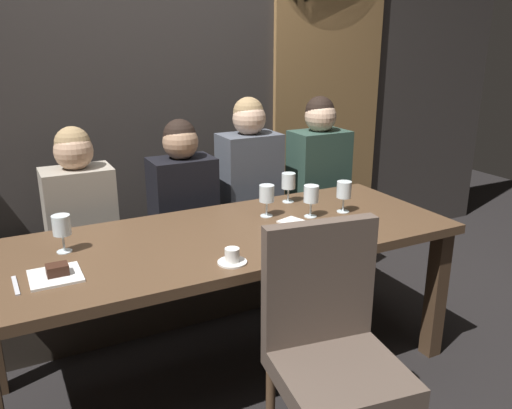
{
  "coord_description": "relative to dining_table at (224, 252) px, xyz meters",
  "views": [
    {
      "loc": [
        -0.9,
        -2.08,
        1.61
      ],
      "look_at": [
        0.2,
        0.06,
        0.84
      ],
      "focal_mm": 36.71,
      "sensor_mm": 36.0,
      "label": 1
    }
  ],
  "objects": [
    {
      "name": "dessert_plate",
      "position": [
        -0.75,
        -0.12,
        0.1
      ],
      "size": [
        0.19,
        0.19,
        0.05
      ],
      "color": "white",
      "rests_on": "dining_table"
    },
    {
      "name": "diner_far_end",
      "position": [
        0.49,
        0.72,
        0.19
      ],
      "size": [
        0.36,
        0.24,
        0.82
      ],
      "color": "#4C515B",
      "rests_on": "banquette_bench"
    },
    {
      "name": "wine_glass_near_left",
      "position": [
        0.52,
        0.29,
        0.2
      ],
      "size": [
        0.08,
        0.08,
        0.16
      ],
      "color": "silver",
      "rests_on": "dining_table"
    },
    {
      "name": "diner_redhead",
      "position": [
        -0.53,
        0.71,
        0.14
      ],
      "size": [
        0.36,
        0.24,
        0.73
      ],
      "color": "#9E9384",
      "rests_on": "banquette_bench"
    },
    {
      "name": "espresso_cup",
      "position": [
        -0.1,
        -0.31,
        0.11
      ],
      "size": [
        0.12,
        0.12,
        0.06
      ],
      "color": "white",
      "rests_on": "dining_table"
    },
    {
      "name": "arched_door",
      "position": [
        1.35,
        1.15,
        0.71
      ],
      "size": [
        0.9,
        0.05,
        2.55
      ],
      "color": "olive",
      "rests_on": "ground"
    },
    {
      "name": "fork_on_table",
      "position": [
        -0.89,
        -0.13,
        0.09
      ],
      "size": [
        0.02,
        0.17,
        0.01
      ],
      "primitive_type": "cube",
      "rotation": [
        0.0,
        0.0,
        0.03
      ],
      "color": "silver",
      "rests_on": "dining_table"
    },
    {
      "name": "diner_bearded",
      "position": [
        0.04,
        0.67,
        0.14
      ],
      "size": [
        0.36,
        0.24,
        0.73
      ],
      "color": "black",
      "rests_on": "banquette_bench"
    },
    {
      "name": "ground",
      "position": [
        0.0,
        0.0,
        -0.65
      ],
      "size": [
        9.0,
        9.0,
        0.0
      ],
      "primitive_type": "plane",
      "color": "black"
    },
    {
      "name": "folded_napkin",
      "position": [
        0.36,
        -0.0,
        0.09
      ],
      "size": [
        0.13,
        0.13,
        0.01
      ],
      "primitive_type": "cube",
      "rotation": [
        0.0,
        0.0,
        0.3
      ],
      "color": "silver",
      "rests_on": "dining_table"
    },
    {
      "name": "chair_near_side",
      "position": [
        0.1,
        -0.72,
        -0.09
      ],
      "size": [
        0.5,
        0.5,
        0.98
      ],
      "color": "brown",
      "rests_on": "ground"
    },
    {
      "name": "diner_near_end",
      "position": [
        0.97,
        0.68,
        0.18
      ],
      "size": [
        0.36,
        0.24,
        0.81
      ],
      "color": "#2D473D",
      "rests_on": "banquette_bench"
    },
    {
      "name": "dining_table",
      "position": [
        0.0,
        0.0,
        0.0
      ],
      "size": [
        2.2,
        0.84,
        0.74
      ],
      "color": "#493422",
      "rests_on": "ground"
    },
    {
      "name": "banquette_bench",
      "position": [
        0.0,
        0.7,
        -0.42
      ],
      "size": [
        2.5,
        0.44,
        0.45
      ],
      "color": "#312A23",
      "rests_on": "ground"
    },
    {
      "name": "wine_glass_end_right",
      "position": [
        -0.69,
        0.12,
        0.2
      ],
      "size": [
        0.08,
        0.08,
        0.16
      ],
      "color": "silver",
      "rests_on": "dining_table"
    },
    {
      "name": "wine_glass_center_back",
      "position": [
        0.69,
        0.01,
        0.2
      ],
      "size": [
        0.08,
        0.08,
        0.16
      ],
      "color": "silver",
      "rests_on": "dining_table"
    },
    {
      "name": "wine_glass_far_left",
      "position": [
        0.3,
        0.14,
        0.2
      ],
      "size": [
        0.08,
        0.08,
        0.16
      ],
      "color": "silver",
      "rests_on": "dining_table"
    },
    {
      "name": "wine_glass_near_right",
      "position": [
        0.49,
        0.03,
        0.2
      ],
      "size": [
        0.08,
        0.08,
        0.16
      ],
      "color": "silver",
      "rests_on": "dining_table"
    },
    {
      "name": "back_wall_tiled",
      "position": [
        0.0,
        1.22,
        0.85
      ],
      "size": [
        6.0,
        0.12,
        3.0
      ],
      "primitive_type": "cube",
      "color": "#383330",
      "rests_on": "ground"
    }
  ]
}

